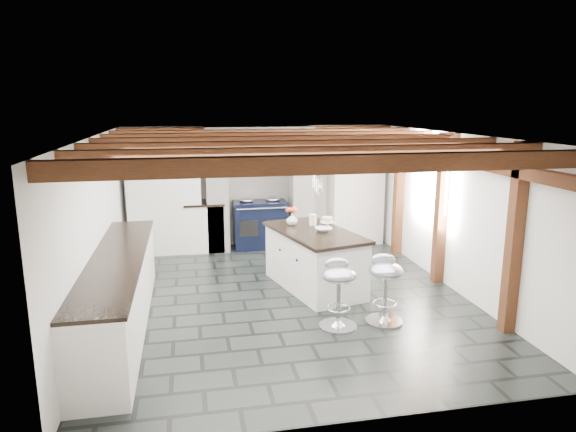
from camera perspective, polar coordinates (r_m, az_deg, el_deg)
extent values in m
plane|color=black|center=(7.44, -0.16, -8.99)|extent=(6.00, 6.00, 0.00)
plane|color=white|center=(10.01, -3.44, 3.41)|extent=(5.00, 0.00, 5.00)
plane|color=white|center=(7.08, -20.47, -1.17)|extent=(0.00, 6.00, 6.00)
plane|color=white|center=(7.95, 17.81, 0.46)|extent=(0.00, 6.00, 6.00)
plane|color=white|center=(6.94, -0.17, 8.98)|extent=(6.00, 6.00, 0.00)
cube|color=silver|center=(9.67, -7.89, 1.79)|extent=(0.40, 0.60, 1.90)
cube|color=silver|center=(9.89, 1.41, 2.14)|extent=(0.40, 0.60, 1.90)
cube|color=brown|center=(9.62, -3.27, 8.08)|extent=(2.10, 0.65, 0.18)
cube|color=silver|center=(9.60, -3.28, 9.00)|extent=(2.00, 0.60, 0.31)
cube|color=black|center=(9.29, -2.99, 8.30)|extent=(1.00, 0.03, 0.22)
cube|color=silver|center=(9.28, -2.98, 8.30)|extent=(0.90, 0.01, 0.14)
cube|color=white|center=(9.66, -13.53, 1.85)|extent=(1.30, 0.58, 2.00)
cube|color=white|center=(10.17, 7.47, 2.61)|extent=(1.00, 0.58, 2.00)
cube|color=white|center=(6.66, -18.24, -8.21)|extent=(0.60, 3.80, 0.88)
cube|color=black|center=(6.52, -18.51, -4.42)|extent=(0.64, 3.80, 0.04)
cube|color=white|center=(9.77, -9.26, -1.21)|extent=(0.70, 0.60, 0.88)
cube|color=black|center=(9.67, -9.36, 1.44)|extent=(0.74, 0.64, 0.04)
cube|color=brown|center=(7.79, 17.68, 6.20)|extent=(0.15, 5.80, 0.14)
plane|color=white|center=(8.40, 15.91, 3.97)|extent=(0.00, 0.90, 0.90)
cube|color=brown|center=(4.43, 6.27, 5.77)|extent=(5.00, 0.16, 0.16)
cube|color=brown|center=(5.26, 3.45, 6.87)|extent=(5.00, 0.16, 0.16)
cube|color=brown|center=(6.10, 1.39, 7.65)|extent=(5.00, 0.16, 0.16)
cube|color=brown|center=(6.94, -0.17, 8.24)|extent=(5.00, 0.16, 0.16)
cube|color=brown|center=(7.79, -1.40, 8.70)|extent=(5.00, 0.16, 0.16)
cube|color=brown|center=(8.65, -2.39, 9.06)|extent=(5.00, 0.16, 0.16)
cube|color=brown|center=(9.50, -3.20, 9.36)|extent=(5.00, 0.16, 0.16)
cube|color=brown|center=(6.59, 23.85, -2.41)|extent=(0.15, 0.15, 2.30)
cube|color=brown|center=(8.09, 16.64, 0.73)|extent=(0.15, 0.15, 2.30)
cube|color=brown|center=(9.50, 12.20, 2.66)|extent=(0.15, 0.15, 2.30)
cylinder|color=black|center=(7.02, 3.53, 5.97)|extent=(0.01, 0.01, 0.56)
cylinder|color=white|center=(7.06, 3.50, 3.31)|extent=(0.09, 0.09, 0.22)
cylinder|color=black|center=(7.32, 3.32, 6.24)|extent=(0.01, 0.01, 0.56)
cylinder|color=white|center=(7.36, 3.29, 3.68)|extent=(0.09, 0.09, 0.22)
cylinder|color=black|center=(7.62, 3.12, 6.49)|extent=(0.01, 0.01, 0.56)
cylinder|color=white|center=(7.66, 3.09, 4.03)|extent=(0.09, 0.09, 0.22)
cube|color=black|center=(9.83, -3.14, -0.91)|extent=(1.00, 0.60, 0.90)
ellipsoid|color=silver|center=(9.70, -4.63, 1.78)|extent=(0.28, 0.28, 0.11)
ellipsoid|color=silver|center=(9.77, -1.72, 1.89)|extent=(0.28, 0.28, 0.11)
cylinder|color=silver|center=(9.44, -2.89, 0.83)|extent=(0.95, 0.03, 0.03)
cube|color=black|center=(9.51, -4.38, -1.39)|extent=(0.35, 0.02, 0.30)
cube|color=black|center=(9.58, -1.41, -1.25)|extent=(0.35, 0.02, 0.30)
cube|color=white|center=(7.69, 2.95, -5.00)|extent=(1.25, 1.86, 0.83)
cube|color=black|center=(7.57, 2.99, -1.82)|extent=(1.34, 1.95, 0.05)
imported|color=white|center=(7.88, 0.45, -0.37)|extent=(0.21, 0.21, 0.18)
ellipsoid|color=#D6471E|center=(7.85, 0.46, 0.68)|extent=(0.19, 0.19, 0.11)
cylinder|color=white|center=(7.89, 2.76, -0.41)|extent=(0.11, 0.11, 0.17)
imported|color=white|center=(7.52, 3.97, -1.51)|extent=(0.30, 0.30, 0.06)
cylinder|color=white|center=(7.70, 4.38, -1.04)|extent=(0.05, 0.05, 0.09)
cylinder|color=white|center=(7.69, 4.38, -0.65)|extent=(0.21, 0.21, 0.01)
cylinder|color=tan|center=(7.68, 4.39, -0.36)|extent=(0.16, 0.16, 0.07)
cylinder|color=silver|center=(6.74, 10.60, -11.41)|extent=(0.47, 0.47, 0.03)
cone|color=silver|center=(6.72, 10.62, -11.03)|extent=(0.22, 0.22, 0.09)
cylinder|color=silver|center=(6.61, 10.72, -8.72)|extent=(0.05, 0.05, 0.59)
torus|color=silver|center=(6.65, 10.69, -9.50)|extent=(0.30, 0.30, 0.02)
ellipsoid|color=#9B9CA9|center=(6.50, 10.84, -5.98)|extent=(0.54, 0.54, 0.19)
ellipsoid|color=#9B9CA9|center=(6.57, 10.81, -4.79)|extent=(0.32, 0.21, 0.17)
cylinder|color=silver|center=(6.53, 5.55, -12.08)|extent=(0.47, 0.47, 0.03)
cone|color=silver|center=(6.51, 5.56, -11.70)|extent=(0.21, 0.21, 0.09)
cylinder|color=silver|center=(6.40, 5.62, -9.35)|extent=(0.05, 0.05, 0.59)
torus|color=silver|center=(6.43, 5.60, -10.14)|extent=(0.30, 0.30, 0.02)
ellipsoid|color=#9B9CA9|center=(6.28, 5.68, -6.55)|extent=(0.48, 0.48, 0.19)
ellipsoid|color=#9B9CA9|center=(6.35, 5.56, -5.33)|extent=(0.31, 0.16, 0.16)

